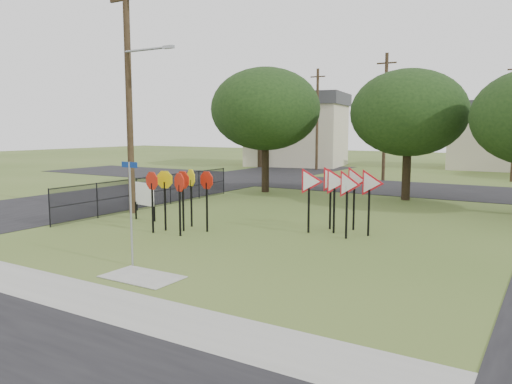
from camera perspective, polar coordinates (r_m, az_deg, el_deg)
ground at (r=14.88m, az=-6.37°, el=-7.36°), size 140.00×140.00×0.00m
sidewalk at (r=11.99m, az=-19.01°, el=-11.31°), size 30.00×1.60×0.02m
planting_strip at (r=11.31m, az=-23.80°, el=-12.68°), size 30.00×0.80×0.02m
street_left at (r=30.09m, az=-12.78°, el=-0.03°), size 8.00×50.00×0.02m
street_far at (r=32.80m, az=15.56°, el=0.47°), size 60.00×8.00×0.02m
curb_pad at (r=13.14m, az=-12.88°, el=-9.44°), size 2.00×1.20×0.02m
street_name_sign at (r=13.92m, az=-14.12°, el=-1.62°), size 0.59×0.06×2.86m
stop_sign_cluster at (r=18.29m, az=-8.73°, el=0.68°), size 2.23×1.89×2.24m
yield_sign_cluster at (r=18.01m, az=9.65°, el=0.85°), size 3.07×1.77×2.40m
info_board at (r=20.87m, az=-12.61°, el=-0.39°), size 1.22×0.28×1.55m
utility_pole_main at (r=22.64m, az=-14.22°, el=10.77°), size 3.55×0.33×10.00m
far_pole_a at (r=36.99m, az=14.53°, el=8.38°), size 1.40×0.24×9.00m
far_pole_c at (r=45.46m, az=7.01°, el=8.31°), size 1.40×0.24×9.00m
fence_run at (r=24.28m, az=-11.54°, el=0.12°), size 0.05×11.55×1.50m
house_left at (r=50.79m, az=4.74°, el=7.15°), size 10.58×8.88×7.20m
house_mid at (r=51.59m, az=26.19°, el=5.88°), size 8.40×8.40×6.20m
tree_near_left at (r=29.41m, az=1.09°, el=9.44°), size 6.40×6.40×7.27m
tree_near_mid at (r=27.24m, az=17.05°, el=8.63°), size 6.00×6.00×6.80m
tree_far_left at (r=48.27m, az=0.44°, el=8.98°), size 6.80×6.80×7.73m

